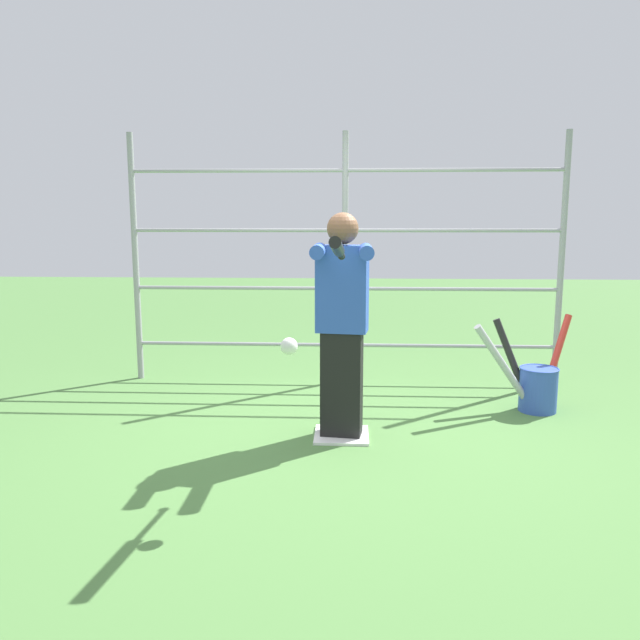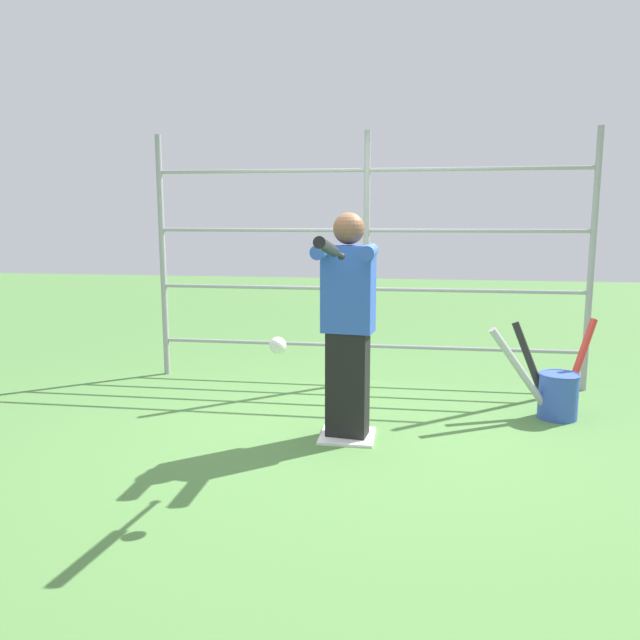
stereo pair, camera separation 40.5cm
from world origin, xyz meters
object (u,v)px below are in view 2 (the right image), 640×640
at_px(softball_in_flight, 278,345).
at_px(bat_bucket, 555,390).
at_px(baseball_bat_swinging, 329,249).
at_px(batter, 348,319).

bearing_deg(softball_in_flight, bat_bucket, -136.51).
bearing_deg(softball_in_flight, baseball_bat_swinging, -147.90).
xyz_separation_m(batter, bat_bucket, (-1.61, -0.72, -0.66)).
bearing_deg(softball_in_flight, batter, -104.53).
bearing_deg(batter, softball_in_flight, 75.47).
distance_m(baseball_bat_swinging, bat_bucket, 2.60).
height_order(baseball_bat_swinging, softball_in_flight, baseball_bat_swinging).
xyz_separation_m(baseball_bat_swinging, bat_bucket, (-1.62, -1.63, -1.21)).
bearing_deg(bat_bucket, batter, 24.19).
xyz_separation_m(baseball_bat_swinging, softball_in_flight, (0.26, 0.16, -0.53)).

